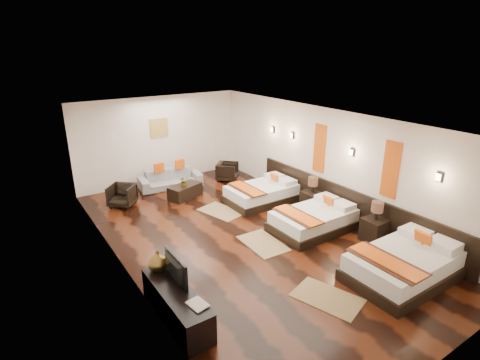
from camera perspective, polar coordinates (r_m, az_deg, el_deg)
floor at (r=9.19m, az=0.21°, el=-8.43°), size 5.50×9.50×0.01m
ceiling at (r=8.25m, az=0.24°, el=8.98°), size 5.50×9.50×0.01m
back_wall at (r=12.67m, az=-11.95°, el=5.92°), size 5.50×0.01×2.80m
left_wall at (r=7.54m, az=-17.41°, el=-4.17°), size 0.01×9.50×2.80m
right_wall at (r=10.33m, az=12.98°, el=2.71°), size 0.01×9.50×2.80m
headboard_panel at (r=10.13m, az=15.67°, el=-3.61°), size 0.08×6.60×0.90m
bed_near at (r=8.23m, az=23.46°, el=-11.51°), size 2.27×1.42×0.87m
bed_mid at (r=9.57m, az=11.07°, el=-5.82°), size 2.06×1.29×0.78m
bed_far at (r=11.04m, az=3.35°, el=-1.95°), size 2.02×1.27×0.77m
nightstand_a at (r=9.38m, az=19.54°, el=-6.69°), size 0.50×0.50×0.98m
nightstand_b at (r=10.59m, az=10.72°, el=-2.80°), size 0.49×0.49×0.97m
jute_mat_near at (r=7.38m, az=12.95°, el=-16.82°), size 1.09×1.37×0.01m
jute_mat_mid at (r=8.90m, az=3.46°, el=-9.45°), size 0.80×1.23×0.01m
jute_mat_far at (r=10.48m, az=-2.83°, el=-4.70°), size 1.04×1.36×0.01m
tv_console at (r=6.72m, az=-9.50°, el=-17.87°), size 0.50×1.80×0.55m
tv at (r=6.62m, az=-10.26°, el=-13.10°), size 0.12×0.83×0.48m
book at (r=6.13m, az=-7.34°, el=-18.50°), size 0.29×0.37×0.03m
figurine at (r=7.01m, az=-12.22°, el=-11.71°), size 0.41×0.41×0.38m
sofa at (r=12.31m, az=-10.38°, el=0.18°), size 2.03×1.01×0.57m
armchair_left at (r=11.23m, az=-17.24°, el=-2.21°), size 0.95×0.95×0.62m
armchair_right at (r=12.74m, az=-1.90°, el=1.28°), size 0.93×0.93×0.61m
coffee_table at (r=11.44m, az=-8.21°, el=-1.68°), size 1.11×0.79×0.40m
table_plant at (r=11.25m, az=-8.41°, el=-0.16°), size 0.28×0.24×0.30m
orange_panel_a at (r=9.11m, az=21.65°, el=1.46°), size 0.04×0.40×1.30m
orange_panel_b at (r=10.44m, az=11.84°, el=4.68°), size 0.04×0.40×1.30m
sconce_near at (r=8.51m, az=27.65°, el=0.39°), size 0.07×0.12×0.18m
sconce_mid at (r=9.67m, az=16.41°, el=4.02°), size 0.07×0.12×0.18m
sconce_far at (r=11.16m, az=7.79°, el=6.68°), size 0.07×0.12×0.18m
sconce_lounge at (r=11.83m, az=4.90°, el=7.53°), size 0.07×0.12×0.18m
gold_artwork at (r=12.57m, az=-12.04°, el=7.67°), size 0.60×0.04×0.60m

